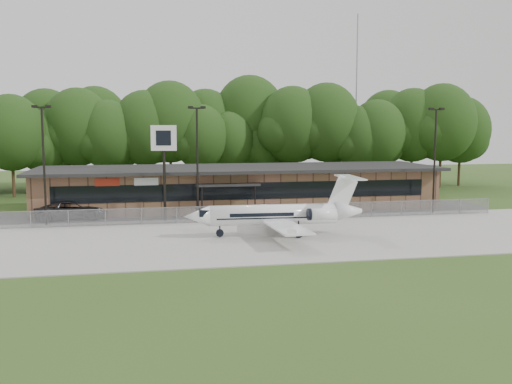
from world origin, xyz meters
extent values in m
plane|color=#334E1C|center=(0.00, 0.00, 0.00)|extent=(160.00, 160.00, 0.00)
cube|color=#9E9B93|center=(0.00, 8.00, 0.04)|extent=(64.00, 18.00, 0.08)
cube|color=#383835|center=(0.00, 19.50, 0.03)|extent=(50.00, 9.00, 0.06)
cube|color=brown|center=(0.00, 24.00, 2.00)|extent=(40.00, 10.00, 4.00)
cube|color=black|center=(0.00, 18.98, 2.30)|extent=(36.00, 0.08, 1.60)
cube|color=black|center=(0.00, 23.50, 4.15)|extent=(41.00, 11.50, 0.30)
cube|color=black|center=(-2.00, 18.40, 3.00)|extent=(6.00, 1.60, 0.20)
cube|color=#A92614|center=(-13.00, 18.95, 3.40)|extent=(2.20, 0.06, 0.70)
cube|color=silver|center=(-9.50, 18.95, 3.40)|extent=(2.20, 0.06, 0.70)
cube|color=gray|center=(0.00, 15.00, 0.75)|extent=(46.00, 0.03, 1.50)
cube|color=gray|center=(0.00, 15.00, 1.50)|extent=(46.00, 0.04, 0.04)
cylinder|color=gray|center=(22.00, 48.00, 12.50)|extent=(0.20, 0.20, 25.00)
cylinder|color=black|center=(-18.00, 16.50, 5.00)|extent=(0.18, 0.18, 10.00)
cube|color=black|center=(-18.00, 16.50, 10.05)|extent=(1.20, 0.12, 0.12)
cube|color=black|center=(-18.55, 16.50, 10.12)|extent=(0.45, 0.30, 0.22)
cube|color=black|center=(-17.45, 16.50, 10.12)|extent=(0.45, 0.30, 0.22)
cylinder|color=black|center=(-5.00, 16.50, 5.00)|extent=(0.18, 0.18, 10.00)
cube|color=black|center=(-5.00, 16.50, 10.05)|extent=(1.20, 0.12, 0.12)
cube|color=black|center=(-5.55, 16.50, 10.12)|extent=(0.45, 0.30, 0.22)
cube|color=black|center=(-4.45, 16.50, 10.12)|extent=(0.45, 0.30, 0.22)
cylinder|color=black|center=(18.00, 16.50, 5.00)|extent=(0.18, 0.18, 10.00)
cube|color=black|center=(18.00, 16.50, 10.05)|extent=(1.20, 0.12, 0.12)
cube|color=black|center=(17.45, 16.50, 10.12)|extent=(0.45, 0.30, 0.22)
cube|color=black|center=(18.55, 16.50, 10.12)|extent=(0.45, 0.30, 0.22)
cylinder|color=white|center=(-0.05, 7.85, 1.66)|extent=(9.84, 2.07, 1.56)
cone|color=white|center=(-5.91, 8.16, 1.66)|extent=(2.03, 1.66, 1.56)
cone|color=white|center=(5.90, 7.54, 1.81)|extent=(2.23, 1.67, 1.56)
cube|color=white|center=(0.27, 4.60, 1.22)|extent=(2.45, 5.97, 0.12)
cube|color=white|center=(0.60, 11.05, 1.22)|extent=(2.45, 5.97, 0.12)
cylinder|color=white|center=(3.40, 6.45, 1.81)|extent=(2.19, 0.99, 0.88)
cylinder|color=white|center=(3.53, 8.89, 1.81)|extent=(2.19, 0.99, 0.88)
cube|color=white|center=(5.42, 7.57, 3.23)|extent=(2.41, 0.26, 2.94)
cube|color=white|center=(6.00, 7.53, 4.45)|extent=(1.50, 4.56, 0.10)
cube|color=black|center=(-5.23, 8.12, 1.94)|extent=(1.04, 1.22, 0.49)
cube|color=black|center=(1.71, 7.76, 0.34)|extent=(0.90, 2.38, 0.68)
cylinder|color=black|center=(-4.15, 8.07, 0.34)|extent=(0.62, 0.62, 0.22)
imported|color=#2D2C2F|center=(-16.21, 19.19, 0.90)|extent=(6.73, 3.66, 1.79)
cylinder|color=black|center=(-7.92, 16.80, 4.08)|extent=(0.29, 0.29, 8.15)
cube|color=silver|center=(-7.92, 16.80, 7.44)|extent=(2.25, 0.67, 2.24)
cube|color=black|center=(-7.94, 16.67, 7.44)|extent=(1.31, 0.29, 1.32)
camera|label=1|loc=(-9.76, -34.25, 8.55)|focal=40.00mm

